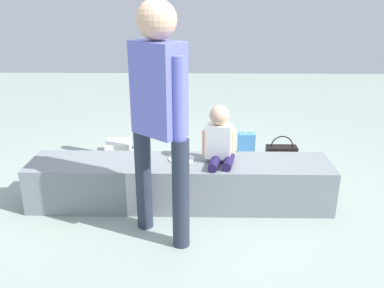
{
  "coord_description": "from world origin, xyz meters",
  "views": [
    {
      "loc": [
        0.16,
        -3.12,
        1.72
      ],
      "look_at": [
        0.11,
        -0.24,
        0.64
      ],
      "focal_mm": 37.95,
      "sensor_mm": 36.0,
      "label": 1
    }
  ],
  "objects_px": {
    "adult_standing": "(159,104)",
    "handbag_black_leather": "(281,157)",
    "child_seated": "(219,138)",
    "cake_box_white": "(118,148)",
    "gift_bag": "(246,144)",
    "cake_plate": "(181,157)",
    "party_cup_red": "(198,169)",
    "water_bottle_near_gift": "(138,140)"
  },
  "relations": [
    {
      "from": "adult_standing",
      "to": "handbag_black_leather",
      "type": "bearing_deg",
      "value": 47.78
    },
    {
      "from": "child_seated",
      "to": "cake_box_white",
      "type": "bearing_deg",
      "value": 133.58
    },
    {
      "from": "gift_bag",
      "to": "cake_plate",
      "type": "bearing_deg",
      "value": -122.76
    },
    {
      "from": "child_seated",
      "to": "cake_plate",
      "type": "xyz_separation_m",
      "value": [
        -0.32,
        0.05,
        -0.19
      ]
    },
    {
      "from": "cake_box_white",
      "to": "cake_plate",
      "type": "bearing_deg",
      "value": -54.73
    },
    {
      "from": "child_seated",
      "to": "gift_bag",
      "type": "relative_size",
      "value": 1.61
    },
    {
      "from": "gift_bag",
      "to": "cake_box_white",
      "type": "bearing_deg",
      "value": 178.78
    },
    {
      "from": "party_cup_red",
      "to": "handbag_black_leather",
      "type": "bearing_deg",
      "value": 7.91
    },
    {
      "from": "gift_bag",
      "to": "handbag_black_leather",
      "type": "xyz_separation_m",
      "value": [
        0.31,
        -0.38,
        0.0
      ]
    },
    {
      "from": "child_seated",
      "to": "cake_box_white",
      "type": "distance_m",
      "value": 1.65
    },
    {
      "from": "water_bottle_near_gift",
      "to": "handbag_black_leather",
      "type": "height_order",
      "value": "handbag_black_leather"
    },
    {
      "from": "party_cup_red",
      "to": "water_bottle_near_gift",
      "type": "bearing_deg",
      "value": 135.06
    },
    {
      "from": "cake_box_white",
      "to": "party_cup_red",
      "type": "bearing_deg",
      "value": -30.32
    },
    {
      "from": "child_seated",
      "to": "party_cup_red",
      "type": "distance_m",
      "value": 0.84
    },
    {
      "from": "cake_box_white",
      "to": "handbag_black_leather",
      "type": "relative_size",
      "value": 0.76
    },
    {
      "from": "water_bottle_near_gift",
      "to": "party_cup_red",
      "type": "height_order",
      "value": "water_bottle_near_gift"
    },
    {
      "from": "water_bottle_near_gift",
      "to": "handbag_black_leather",
      "type": "bearing_deg",
      "value": -20.42
    },
    {
      "from": "adult_standing",
      "to": "party_cup_red",
      "type": "xyz_separation_m",
      "value": [
        0.26,
        1.1,
        -0.97
      ]
    },
    {
      "from": "adult_standing",
      "to": "handbag_black_leather",
      "type": "distance_m",
      "value": 1.87
    },
    {
      "from": "gift_bag",
      "to": "handbag_black_leather",
      "type": "height_order",
      "value": "handbag_black_leather"
    },
    {
      "from": "adult_standing",
      "to": "water_bottle_near_gift",
      "type": "relative_size",
      "value": 7.79
    },
    {
      "from": "gift_bag",
      "to": "water_bottle_near_gift",
      "type": "xyz_separation_m",
      "value": [
        -1.23,
        0.2,
        -0.03
      ]
    },
    {
      "from": "gift_bag",
      "to": "cake_box_white",
      "type": "height_order",
      "value": "gift_bag"
    },
    {
      "from": "adult_standing",
      "to": "cake_box_white",
      "type": "bearing_deg",
      "value": 111.5
    },
    {
      "from": "water_bottle_near_gift",
      "to": "gift_bag",
      "type": "bearing_deg",
      "value": -9.13
    },
    {
      "from": "cake_plate",
      "to": "water_bottle_near_gift",
      "type": "relative_size",
      "value": 1.04
    },
    {
      "from": "party_cup_red",
      "to": "cake_box_white",
      "type": "xyz_separation_m",
      "value": [
        -0.9,
        0.53,
        0.02
      ]
    },
    {
      "from": "cake_plate",
      "to": "cake_box_white",
      "type": "xyz_separation_m",
      "value": [
        -0.76,
        1.08,
        -0.34
      ]
    },
    {
      "from": "cake_box_white",
      "to": "adult_standing",
      "type": "bearing_deg",
      "value": -68.5
    },
    {
      "from": "child_seated",
      "to": "party_cup_red",
      "type": "height_order",
      "value": "child_seated"
    },
    {
      "from": "gift_bag",
      "to": "party_cup_red",
      "type": "relative_size",
      "value": 3.11
    },
    {
      "from": "cake_plate",
      "to": "cake_box_white",
      "type": "bearing_deg",
      "value": 125.27
    },
    {
      "from": "adult_standing",
      "to": "handbag_black_leather",
      "type": "height_order",
      "value": "adult_standing"
    },
    {
      "from": "adult_standing",
      "to": "water_bottle_near_gift",
      "type": "height_order",
      "value": "adult_standing"
    },
    {
      "from": "cake_plate",
      "to": "handbag_black_leather",
      "type": "distance_m",
      "value": 1.22
    },
    {
      "from": "party_cup_red",
      "to": "adult_standing",
      "type": "bearing_deg",
      "value": -103.16
    },
    {
      "from": "gift_bag",
      "to": "child_seated",
      "type": "bearing_deg",
      "value": -108.03
    },
    {
      "from": "child_seated",
      "to": "cake_box_white",
      "type": "relative_size",
      "value": 1.73
    },
    {
      "from": "gift_bag",
      "to": "cake_box_white",
      "type": "xyz_separation_m",
      "value": [
        -1.44,
        0.03,
        -0.06
      ]
    },
    {
      "from": "party_cup_red",
      "to": "child_seated",
      "type": "bearing_deg",
      "value": -73.65
    },
    {
      "from": "party_cup_red",
      "to": "cake_box_white",
      "type": "relative_size",
      "value": 0.34
    },
    {
      "from": "cake_plate",
      "to": "gift_bag",
      "type": "bearing_deg",
      "value": 57.24
    }
  ]
}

